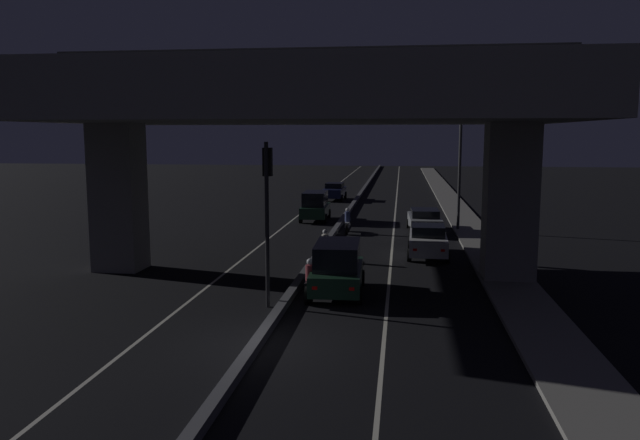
{
  "coord_description": "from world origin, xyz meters",
  "views": [
    {
      "loc": [
        3.92,
        -16.58,
        5.91
      ],
      "look_at": [
        -0.73,
        18.97,
        0.94
      ],
      "focal_mm": 35.0,
      "sensor_mm": 36.0,
      "label": 1
    }
  ],
  "objects_px": {
    "traffic_light_left_of_median": "(267,196)",
    "car_dark_green_lead_oncoming": "(315,206)",
    "car_dark_green_lead": "(337,267)",
    "motorcycle_black_filtering_near": "(310,282)",
    "car_silver_third": "(424,220)",
    "street_lamp": "(454,151)",
    "motorcycle_white_filtering_far": "(347,223)",
    "motorcycle_blue_filtering_mid": "(325,248)",
    "car_white_second": "(428,241)",
    "pedestrian_on_sidewalk": "(484,241)",
    "car_dark_blue_second_oncoming": "(334,191)"
  },
  "relations": [
    {
      "from": "car_silver_third",
      "to": "motorcycle_blue_filtering_mid",
      "type": "relative_size",
      "value": 2.31
    },
    {
      "from": "traffic_light_left_of_median",
      "to": "motorcycle_black_filtering_near",
      "type": "xyz_separation_m",
      "value": [
        1.28,
        1.11,
        -3.2
      ]
    },
    {
      "from": "car_silver_third",
      "to": "car_dark_blue_second_oncoming",
      "type": "xyz_separation_m",
      "value": [
        -7.38,
        17.74,
        0.06
      ]
    },
    {
      "from": "traffic_light_left_of_median",
      "to": "motorcycle_black_filtering_near",
      "type": "bearing_deg",
      "value": 40.88
    },
    {
      "from": "motorcycle_blue_filtering_mid",
      "to": "pedestrian_on_sidewalk",
      "type": "height_order",
      "value": "pedestrian_on_sidewalk"
    },
    {
      "from": "car_white_second",
      "to": "car_dark_green_lead_oncoming",
      "type": "relative_size",
      "value": 1.08
    },
    {
      "from": "car_dark_blue_second_oncoming",
      "to": "motorcycle_blue_filtering_mid",
      "type": "height_order",
      "value": "car_dark_blue_second_oncoming"
    },
    {
      "from": "street_lamp",
      "to": "car_dark_green_lead_oncoming",
      "type": "bearing_deg",
      "value": 158.75
    },
    {
      "from": "car_silver_third",
      "to": "car_dark_green_lead_oncoming",
      "type": "xyz_separation_m",
      "value": [
        -7.24,
        4.15,
        0.3
      ]
    },
    {
      "from": "traffic_light_left_of_median",
      "to": "motorcycle_blue_filtering_mid",
      "type": "bearing_deg",
      "value": 82.81
    },
    {
      "from": "street_lamp",
      "to": "car_dark_blue_second_oncoming",
      "type": "distance_m",
      "value": 19.72
    },
    {
      "from": "car_dark_green_lead",
      "to": "car_silver_third",
      "type": "height_order",
      "value": "car_dark_green_lead"
    },
    {
      "from": "motorcycle_black_filtering_near",
      "to": "motorcycle_white_filtering_far",
      "type": "relative_size",
      "value": 1.06
    },
    {
      "from": "car_dark_green_lead",
      "to": "motorcycle_black_filtering_near",
      "type": "distance_m",
      "value": 1.31
    },
    {
      "from": "car_silver_third",
      "to": "motorcycle_blue_filtering_mid",
      "type": "xyz_separation_m",
      "value": [
        -4.9,
        -9.35,
        -0.11
      ]
    },
    {
      "from": "street_lamp",
      "to": "motorcycle_white_filtering_far",
      "type": "height_order",
      "value": "street_lamp"
    },
    {
      "from": "street_lamp",
      "to": "traffic_light_left_of_median",
      "type": "bearing_deg",
      "value": -112.86
    },
    {
      "from": "street_lamp",
      "to": "motorcycle_white_filtering_far",
      "type": "relative_size",
      "value": 4.28
    },
    {
      "from": "traffic_light_left_of_median",
      "to": "motorcycle_white_filtering_far",
      "type": "xyz_separation_m",
      "value": [
        1.32,
        16.29,
        -3.19
      ]
    },
    {
      "from": "car_silver_third",
      "to": "car_dark_green_lead_oncoming",
      "type": "bearing_deg",
      "value": 58.09
    },
    {
      "from": "traffic_light_left_of_median",
      "to": "car_dark_green_lead_oncoming",
      "type": "distance_m",
      "value": 21.63
    },
    {
      "from": "car_dark_green_lead",
      "to": "car_white_second",
      "type": "relative_size",
      "value": 0.92
    },
    {
      "from": "street_lamp",
      "to": "motorcycle_black_filtering_near",
      "type": "distance_m",
      "value": 18.47
    },
    {
      "from": "car_silver_third",
      "to": "car_dark_blue_second_oncoming",
      "type": "height_order",
      "value": "car_dark_blue_second_oncoming"
    },
    {
      "from": "car_white_second",
      "to": "motorcycle_blue_filtering_mid",
      "type": "bearing_deg",
      "value": 111.81
    },
    {
      "from": "car_dark_green_lead",
      "to": "motorcycle_black_filtering_near",
      "type": "xyz_separation_m",
      "value": [
        -0.9,
        -0.88,
        -0.38
      ]
    },
    {
      "from": "car_dark_green_lead_oncoming",
      "to": "motorcycle_black_filtering_near",
      "type": "relative_size",
      "value": 2.04
    },
    {
      "from": "traffic_light_left_of_median",
      "to": "car_dark_green_lead_oncoming",
      "type": "xyz_separation_m",
      "value": [
        -1.34,
        21.41,
        -2.79
      ]
    },
    {
      "from": "motorcycle_black_filtering_near",
      "to": "car_dark_green_lead",
      "type": "bearing_deg",
      "value": -44.44
    },
    {
      "from": "traffic_light_left_of_median",
      "to": "car_dark_green_lead",
      "type": "height_order",
      "value": "traffic_light_left_of_median"
    },
    {
      "from": "car_dark_green_lead",
      "to": "motorcycle_white_filtering_far",
      "type": "height_order",
      "value": "car_dark_green_lead"
    },
    {
      "from": "car_white_second",
      "to": "pedestrian_on_sidewalk",
      "type": "distance_m",
      "value": 2.83
    },
    {
      "from": "car_silver_third",
      "to": "motorcycle_blue_filtering_mid",
      "type": "distance_m",
      "value": 10.56
    },
    {
      "from": "car_dark_green_lead_oncoming",
      "to": "car_dark_blue_second_oncoming",
      "type": "relative_size",
      "value": 0.99
    },
    {
      "from": "traffic_light_left_of_median",
      "to": "motorcycle_blue_filtering_mid",
      "type": "xyz_separation_m",
      "value": [
        1.0,
        7.91,
        -3.2
      ]
    },
    {
      "from": "motorcycle_black_filtering_near",
      "to": "motorcycle_blue_filtering_mid",
      "type": "xyz_separation_m",
      "value": [
        -0.28,
        6.8,
        0.01
      ]
    },
    {
      "from": "car_white_second",
      "to": "motorcycle_blue_filtering_mid",
      "type": "distance_m",
      "value": 5.14
    },
    {
      "from": "car_white_second",
      "to": "motorcycle_black_filtering_near",
      "type": "bearing_deg",
      "value": 153.44
    },
    {
      "from": "motorcycle_black_filtering_near",
      "to": "motorcycle_blue_filtering_mid",
      "type": "height_order",
      "value": "motorcycle_blue_filtering_mid"
    },
    {
      "from": "car_dark_green_lead",
      "to": "car_white_second",
      "type": "distance_m",
      "value": 8.54
    },
    {
      "from": "car_dark_green_lead",
      "to": "car_silver_third",
      "type": "distance_m",
      "value": 15.72
    },
    {
      "from": "car_dark_green_lead",
      "to": "car_silver_third",
      "type": "relative_size",
      "value": 0.87
    },
    {
      "from": "car_dark_blue_second_oncoming",
      "to": "motorcycle_blue_filtering_mid",
      "type": "xyz_separation_m",
      "value": [
        2.48,
        -27.09,
        -0.17
      ]
    },
    {
      "from": "car_white_second",
      "to": "motorcycle_black_filtering_near",
      "type": "height_order",
      "value": "car_white_second"
    },
    {
      "from": "car_dark_green_lead",
      "to": "pedestrian_on_sidewalk",
      "type": "xyz_separation_m",
      "value": [
        6.12,
        6.42,
        0.01
      ]
    },
    {
      "from": "car_dark_green_lead_oncoming",
      "to": "motorcycle_white_filtering_far",
      "type": "bearing_deg",
      "value": 26.08
    },
    {
      "from": "motorcycle_black_filtering_near",
      "to": "motorcycle_white_filtering_far",
      "type": "distance_m",
      "value": 15.19
    },
    {
      "from": "street_lamp",
      "to": "motorcycle_white_filtering_far",
      "type": "bearing_deg",
      "value": -165.18
    },
    {
      "from": "car_silver_third",
      "to": "pedestrian_on_sidewalk",
      "type": "distance_m",
      "value": 9.17
    },
    {
      "from": "car_dark_green_lead",
      "to": "motorcycle_white_filtering_far",
      "type": "xyz_separation_m",
      "value": [
        -0.86,
        14.31,
        -0.36
      ]
    }
  ]
}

